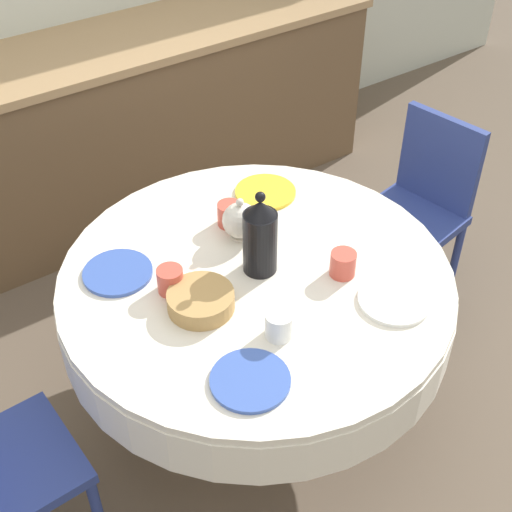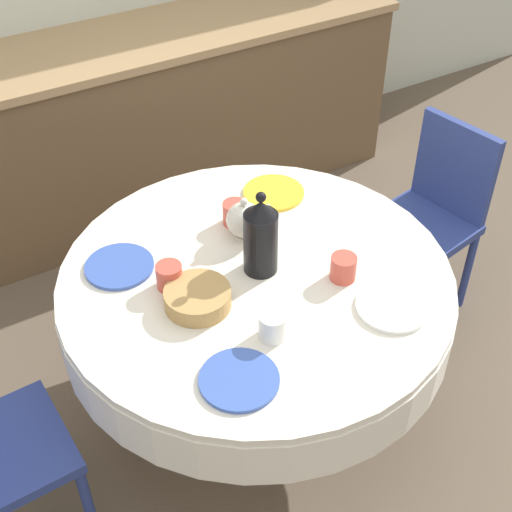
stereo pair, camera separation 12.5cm
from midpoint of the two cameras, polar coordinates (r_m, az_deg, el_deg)
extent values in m
plane|color=brown|center=(2.99, -1.22, -12.05)|extent=(12.00, 12.00, 0.00)
cube|color=brown|center=(3.77, -14.79, 8.51)|extent=(3.20, 0.60, 0.92)
cube|color=#A37F56|center=(3.55, -16.11, 15.05)|extent=(3.24, 0.64, 0.04)
cylinder|color=brown|center=(2.98, -1.23, -11.81)|extent=(0.44, 0.44, 0.04)
cylinder|color=brown|center=(2.77, -1.31, -8.46)|extent=(0.11, 0.11, 0.49)
cylinder|color=silver|center=(2.53, -1.42, -3.48)|extent=(1.37, 1.37, 0.18)
cylinder|color=silver|center=(2.46, -1.46, -1.72)|extent=(1.36, 1.36, 0.03)
cube|color=navy|center=(3.21, 10.98, 2.77)|extent=(0.47, 0.47, 0.04)
cube|color=navy|center=(3.21, 13.43, 7.42)|extent=(0.10, 0.38, 0.42)
cylinder|color=navy|center=(3.17, 11.11, -3.36)|extent=(0.04, 0.04, 0.43)
cylinder|color=navy|center=(3.32, 6.23, -0.41)|extent=(0.04, 0.04, 0.43)
cylinder|color=navy|center=(3.41, 14.61, -0.40)|extent=(0.04, 0.04, 0.43)
cylinder|color=navy|center=(3.54, 9.92, 2.24)|extent=(0.04, 0.04, 0.43)
cube|color=navy|center=(2.44, -20.52, -15.59)|extent=(0.42, 0.42, 0.04)
cylinder|color=navy|center=(2.74, -17.25, -14.20)|extent=(0.04, 0.04, 0.43)
cylinder|color=#3856AD|center=(2.11, -2.19, -9.94)|extent=(0.24, 0.24, 0.01)
cylinder|color=white|center=(2.21, 0.23, -5.57)|extent=(0.09, 0.09, 0.09)
cylinder|color=white|center=(2.37, 9.52, -3.55)|extent=(0.24, 0.24, 0.01)
cylinder|color=#CC4C3D|center=(2.43, 5.51, -0.66)|extent=(0.09, 0.09, 0.09)
cylinder|color=#3856AD|center=(2.50, -12.42, -1.34)|extent=(0.24, 0.24, 0.01)
cylinder|color=#CC4C3D|center=(2.38, -8.37, -1.97)|extent=(0.09, 0.09, 0.09)
cylinder|color=yellow|center=(2.81, -0.52, 5.11)|extent=(0.24, 0.24, 0.01)
cylinder|color=#CC4C3D|center=(2.64, -3.51, 3.32)|extent=(0.09, 0.09, 0.09)
cylinder|color=black|center=(2.39, -1.17, 1.06)|extent=(0.12, 0.12, 0.23)
cone|color=black|center=(2.30, -1.22, 3.82)|extent=(0.11, 0.11, 0.05)
sphere|color=black|center=(2.28, -1.23, 4.71)|extent=(0.04, 0.04, 0.04)
cylinder|color=silver|center=(2.60, -2.63, 1.60)|extent=(0.07, 0.07, 0.01)
sphere|color=silver|center=(2.55, -2.68, 2.84)|extent=(0.13, 0.13, 0.13)
cylinder|color=silver|center=(2.58, -1.25, 3.55)|extent=(0.08, 0.02, 0.05)
sphere|color=silver|center=(2.51, -2.74, 4.29)|extent=(0.03, 0.03, 0.03)
cylinder|color=#AD844C|center=(2.32, -5.99, -3.60)|extent=(0.22, 0.22, 0.06)
camera|label=1|loc=(0.06, -91.50, -1.28)|focal=50.00mm
camera|label=2|loc=(0.06, 88.50, 1.28)|focal=50.00mm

